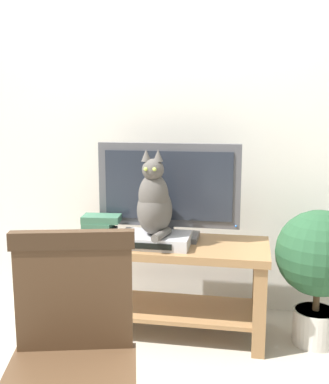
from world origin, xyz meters
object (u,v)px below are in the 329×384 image
at_px(tv_stand, 166,270).
at_px(cat, 154,202).
at_px(tv, 169,190).
at_px(wooden_chair, 72,353).
at_px(potted_plant, 319,261).
at_px(book_stack, 99,229).
at_px(media_box, 154,240).

bearing_deg(tv_stand, cat, -125.89).
bearing_deg(tv_stand, tv, 89.98).
relative_size(tv_stand, wooden_chair, 1.28).
bearing_deg(tv, tv_stand, -90.02).
xyz_separation_m(tv, cat, (-0.06, -0.16, -0.04)).
xyz_separation_m(cat, potted_plant, (0.91, 0.09, -0.31)).
height_order(cat, book_stack, cat).
xyz_separation_m(cat, wooden_chair, (-0.02, -1.19, -0.25)).
height_order(cat, wooden_chair, cat).
distance_m(wooden_chair, book_stack, 1.28).
height_order(media_box, book_stack, book_stack).
height_order(book_stack, potted_plant, potted_plant).
relative_size(tv, cat, 1.73).
height_order(tv_stand, potted_plant, potted_plant).
relative_size(tv, wooden_chair, 0.91).
bearing_deg(wooden_chair, media_box, 88.92).
bearing_deg(cat, book_stack, 171.99).
distance_m(media_box, book_stack, 0.34).
bearing_deg(wooden_chair, book_stack, 104.03).
distance_m(tv_stand, potted_plant, 0.86).
relative_size(tv_stand, media_box, 2.95).
height_order(tv_stand, tv, tv).
bearing_deg(potted_plant, wooden_chair, -126.07).
height_order(tv, potted_plant, tv).
distance_m(media_box, cat, 0.22).
xyz_separation_m(tv_stand, cat, (-0.06, -0.08, 0.42)).
bearing_deg(tv, media_box, -110.94).
relative_size(book_stack, potted_plant, 0.34).
relative_size(tv_stand, cat, 2.43).
height_order(wooden_chair, book_stack, wooden_chair).
bearing_deg(wooden_chair, tv, 86.60).
xyz_separation_m(media_box, book_stack, (-0.33, 0.03, 0.04)).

